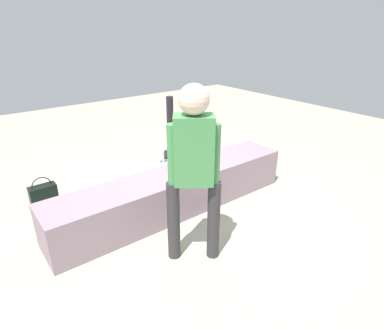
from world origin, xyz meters
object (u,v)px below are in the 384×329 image
Objects in this scene: adult_standing at (194,161)px; gift_bag at (52,213)px; child_seated at (192,150)px; cake_plate at (179,171)px; water_bottle_far_side at (162,156)px; handbag_black_leather at (44,195)px; water_bottle_near_gift at (162,168)px; cake_box_white at (201,165)px.

adult_standing reaches higher than gift_bag.
child_seated is at bearing 53.53° from adult_standing.
child_seated is 0.28m from cake_plate.
handbag_black_leather is at bearing -173.12° from water_bottle_far_side.
adult_standing is 7.17× the size of cake_plate.
gift_bag is 1.33× the size of water_bottle_far_side.
water_bottle_near_gift is (0.14, 0.90, -0.59)m from child_seated.
adult_standing is at bearing -64.93° from handbag_black_leather.
child_seated is 1.45m from water_bottle_far_side.
gift_bag is 0.85× the size of handbag_black_leather.
handbag_black_leather is (0.04, 0.49, -0.00)m from gift_bag.
cake_plate reaches higher than water_bottle_far_side.
cake_plate reaches higher than handbag_black_leather.
water_bottle_far_side is (0.25, 0.37, 0.01)m from water_bottle_near_gift.
child_seated is 2.07× the size of water_bottle_far_side.
child_seated reaches higher than handbag_black_leather.
cake_plate is 0.72× the size of cake_box_white.
water_bottle_far_side is at bearing 121.73° from cake_box_white.
gift_bag reaches higher than cake_box_white.
water_bottle_near_gift is (0.72, 1.69, -0.87)m from adult_standing.
cake_plate is at bearing -174.28° from child_seated.
water_bottle_near_gift is at bearing 66.84° from adult_standing.
child_seated is 1.54× the size of cake_box_white.
child_seated reaches higher than cake_plate.
adult_standing is at bearing -130.91° from cake_box_white.
water_bottle_far_side reaches higher than cake_box_white.
cake_plate is at bearing -141.40° from cake_box_white.
adult_standing is at bearing -115.27° from water_bottle_far_side.
cake_plate is 0.96× the size of water_bottle_far_side.
adult_standing is 1.82m from gift_bag.
gift_bag is at bearing 155.76° from cake_plate.
cake_plate is 1.27m from cake_box_white.
water_bottle_far_side is (0.59, 1.29, -0.39)m from cake_plate.
water_bottle_near_gift is 0.94× the size of water_bottle_far_side.
handbag_black_leather reaches higher than water_bottle_far_side.
cake_box_white is at bearing -17.06° from water_bottle_near_gift.
child_seated is 1.02m from adult_standing.
handbag_black_leather is at bearing 174.74° from water_bottle_near_gift.
handbag_black_leather reaches higher than cake_box_white.
cake_plate is at bearing -110.42° from water_bottle_near_gift.
adult_standing is at bearing -56.31° from gift_bag.
gift_bag is (-1.48, 0.55, -0.55)m from child_seated.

